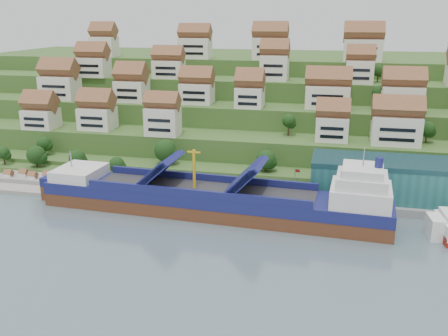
# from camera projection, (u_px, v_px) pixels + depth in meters

# --- Properties ---
(ground) EXTENTS (300.00, 300.00, 0.00)m
(ground) POSITION_uv_depth(u_px,v_px,m) (218.00, 215.00, 124.84)
(ground) COLOR slate
(ground) RESTS_ON ground
(quay) EXTENTS (180.00, 14.00, 2.20)m
(quay) POSITION_uv_depth(u_px,v_px,m) (303.00, 197.00, 134.30)
(quay) COLOR gray
(quay) RESTS_ON ground
(pebble_beach) EXTENTS (45.00, 20.00, 1.00)m
(pebble_beach) POSITION_uv_depth(u_px,v_px,m) (38.00, 182.00, 148.09)
(pebble_beach) COLOR gray
(pebble_beach) RESTS_ON ground
(hillside) EXTENTS (260.00, 128.00, 31.00)m
(hillside) POSITION_uv_depth(u_px,v_px,m) (273.00, 104.00, 218.31)
(hillside) COLOR #2D4C1E
(hillside) RESTS_ON ground
(hillside_village) EXTENTS (157.90, 62.27, 28.52)m
(hillside_village) POSITION_uv_depth(u_px,v_px,m) (267.00, 85.00, 174.10)
(hillside_village) COLOR silver
(hillside_village) RESTS_ON ground
(hillside_trees) EXTENTS (142.77, 62.34, 30.07)m
(hillside_trees) POSITION_uv_depth(u_px,v_px,m) (204.00, 126.00, 159.60)
(hillside_trees) COLOR #1A3E14
(hillside_trees) RESTS_ON ground
(warehouse) EXTENTS (60.00, 15.00, 10.00)m
(warehouse) POSITION_uv_depth(u_px,v_px,m) (430.00, 181.00, 127.64)
(warehouse) COLOR #256665
(warehouse) RESTS_ON quay
(flagpole) EXTENTS (1.28, 0.16, 8.00)m
(flagpole) POSITION_uv_depth(u_px,v_px,m) (295.00, 182.00, 128.34)
(flagpole) COLOR gray
(flagpole) RESTS_ON quay
(beach_huts) EXTENTS (14.40, 3.70, 2.20)m
(beach_huts) POSITION_uv_depth(u_px,v_px,m) (29.00, 178.00, 146.88)
(beach_huts) COLOR white
(beach_huts) RESTS_ON pebble_beach
(cargo_ship) EXTENTS (87.83, 18.05, 19.47)m
(cargo_ship) POSITION_uv_depth(u_px,v_px,m) (221.00, 201.00, 124.23)
(cargo_ship) COLOR #552D1A
(cargo_ship) RESTS_ON ground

